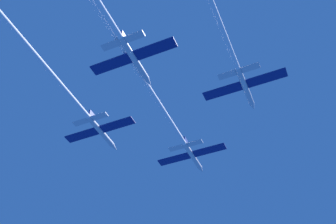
# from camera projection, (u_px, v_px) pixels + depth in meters

# --- Properties ---
(jet_lead) EXTENTS (16.16, 58.41, 2.68)m
(jet_lead) POSITION_uv_depth(u_px,v_px,m) (160.00, 106.00, 78.60)
(jet_lead) COLOR silver
(jet_left_wing) EXTENTS (16.16, 58.26, 2.68)m
(jet_left_wing) POSITION_uv_depth(u_px,v_px,m) (51.00, 73.00, 72.10)
(jet_left_wing) COLOR silver
(jet_right_wing) EXTENTS (16.16, 59.84, 2.68)m
(jet_right_wing) POSITION_uv_depth(u_px,v_px,m) (214.00, 9.00, 63.13)
(jet_right_wing) COLOR silver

